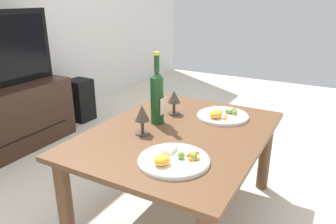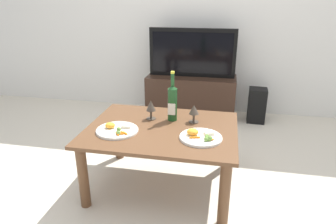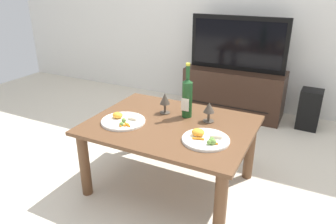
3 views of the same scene
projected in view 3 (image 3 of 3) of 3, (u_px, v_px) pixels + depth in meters
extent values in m
plane|color=beige|center=(170.00, 184.00, 2.26)|extent=(6.40, 6.40, 0.00)
cube|color=brown|center=(171.00, 125.00, 2.07)|extent=(1.07, 0.82, 0.03)
cylinder|color=brown|center=(85.00, 164.00, 2.08)|extent=(0.07, 0.07, 0.46)
cylinder|color=brown|center=(220.00, 206.00, 1.69)|extent=(0.07, 0.07, 0.46)
cylinder|color=brown|center=(139.00, 125.00, 2.64)|extent=(0.07, 0.07, 0.46)
cylinder|color=brown|center=(250.00, 150.00, 2.26)|extent=(0.07, 0.07, 0.46)
cube|color=#382319|center=(234.00, 92.00, 3.38)|extent=(1.03, 0.40, 0.49)
cube|color=black|center=(228.00, 107.00, 3.25)|extent=(0.83, 0.01, 0.01)
cube|color=black|center=(238.00, 44.00, 3.18)|extent=(0.99, 0.04, 0.55)
cube|color=black|center=(237.00, 44.00, 3.16)|extent=(0.91, 0.01, 0.46)
cube|color=black|center=(309.00, 109.00, 3.05)|extent=(0.20, 0.20, 0.39)
cylinder|color=#19471E|center=(187.00, 100.00, 2.13)|extent=(0.07, 0.07, 0.25)
cone|color=#19471E|center=(188.00, 80.00, 2.08)|extent=(0.07, 0.07, 0.03)
cylinder|color=#19471E|center=(188.00, 72.00, 2.05)|extent=(0.03, 0.03, 0.09)
cylinder|color=yellow|center=(188.00, 64.00, 2.03)|extent=(0.03, 0.03, 0.02)
cube|color=silver|center=(185.00, 105.00, 2.11)|extent=(0.06, 0.00, 0.09)
cylinder|color=#473D33|center=(165.00, 112.00, 2.23)|extent=(0.07, 0.07, 0.01)
cylinder|color=#473D33|center=(165.00, 108.00, 2.22)|extent=(0.02, 0.02, 0.06)
cone|color=#473D33|center=(165.00, 98.00, 2.19)|extent=(0.07, 0.07, 0.08)
cylinder|color=#473D33|center=(208.00, 121.00, 2.10)|extent=(0.07, 0.07, 0.01)
cylinder|color=#473D33|center=(209.00, 116.00, 2.08)|extent=(0.02, 0.02, 0.06)
cone|color=#473D33|center=(209.00, 107.00, 2.06)|extent=(0.07, 0.07, 0.07)
cylinder|color=white|center=(123.00, 121.00, 2.08)|extent=(0.29, 0.29, 0.01)
torus|color=white|center=(123.00, 120.00, 2.08)|extent=(0.29, 0.29, 0.01)
ellipsoid|color=orange|center=(118.00, 115.00, 2.12)|extent=(0.07, 0.06, 0.04)
cube|color=beige|center=(134.00, 118.00, 2.10)|extent=(0.07, 0.06, 0.02)
cylinder|color=orange|center=(120.00, 125.00, 2.00)|extent=(0.04, 0.04, 0.01)
cylinder|color=orange|center=(123.00, 125.00, 2.00)|extent=(0.05, 0.02, 0.01)
cylinder|color=orange|center=(129.00, 125.00, 2.00)|extent=(0.04, 0.04, 0.01)
cylinder|color=orange|center=(127.00, 124.00, 2.01)|extent=(0.05, 0.03, 0.01)
cylinder|color=orange|center=(127.00, 125.00, 2.01)|extent=(0.05, 0.03, 0.01)
sphere|color=olive|center=(121.00, 124.00, 2.00)|extent=(0.03, 0.03, 0.03)
sphere|color=olive|center=(123.00, 121.00, 2.05)|extent=(0.03, 0.03, 0.03)
sphere|color=olive|center=(124.00, 120.00, 2.05)|extent=(0.03, 0.03, 0.03)
cylinder|color=white|center=(206.00, 140.00, 1.84)|extent=(0.28, 0.28, 0.01)
torus|color=white|center=(206.00, 139.00, 1.84)|extent=(0.28, 0.28, 0.01)
ellipsoid|color=orange|center=(198.00, 132.00, 1.87)|extent=(0.08, 0.07, 0.04)
cube|color=beige|center=(217.00, 136.00, 1.86)|extent=(0.08, 0.07, 0.02)
cylinder|color=orange|center=(215.00, 143.00, 1.78)|extent=(0.04, 0.03, 0.01)
cylinder|color=orange|center=(211.00, 142.00, 1.80)|extent=(0.01, 0.04, 0.01)
cylinder|color=orange|center=(213.00, 142.00, 1.80)|extent=(0.03, 0.04, 0.01)
cylinder|color=orange|center=(201.00, 139.00, 1.83)|extent=(0.04, 0.02, 0.01)
cylinder|color=orange|center=(196.00, 138.00, 1.83)|extent=(0.04, 0.02, 0.01)
sphere|color=olive|center=(213.00, 142.00, 1.78)|extent=(0.03, 0.03, 0.03)
sphere|color=olive|center=(212.00, 139.00, 1.81)|extent=(0.03, 0.03, 0.03)
sphere|color=olive|center=(211.00, 140.00, 1.80)|extent=(0.02, 0.02, 0.02)
sphere|color=olive|center=(213.00, 142.00, 1.77)|extent=(0.03, 0.03, 0.03)
sphere|color=olive|center=(209.00, 142.00, 1.77)|extent=(0.03, 0.03, 0.03)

